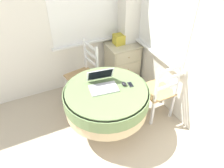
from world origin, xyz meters
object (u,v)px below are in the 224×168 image
at_px(dining_chair_near_back_window, 84,75).
at_px(corner_cabinet, 122,63).
at_px(laptop, 103,83).
at_px(cell_phone, 130,84).
at_px(computer_mouse, 124,84).
at_px(storage_box, 119,39).
at_px(dining_chair_near_right_window, 159,91).
at_px(round_dining_table, 106,99).

bearing_deg(dining_chair_near_back_window, corner_cabinet, 12.97).
distance_m(laptop, cell_phone, 0.35).
bearing_deg(computer_mouse, storage_box, 66.18).
xyz_separation_m(cell_phone, dining_chair_near_back_window, (-0.34, 0.84, -0.28)).
xyz_separation_m(laptop, corner_cabinet, (0.76, 0.89, -0.41)).
bearing_deg(cell_phone, corner_cabinet, 66.88).
xyz_separation_m(computer_mouse, dining_chair_near_right_window, (0.55, -0.03, -0.29)).
bearing_deg(corner_cabinet, cell_phone, -113.12).
bearing_deg(corner_cabinet, round_dining_table, -127.59).
relative_size(laptop, storage_box, 2.28).
height_order(round_dining_table, laptop, laptop).
bearing_deg(storage_box, computer_mouse, -113.82).
bearing_deg(computer_mouse, laptop, 159.38).
xyz_separation_m(dining_chair_near_back_window, storage_box, (0.72, 0.23, 0.35)).
xyz_separation_m(dining_chair_near_back_window, dining_chair_near_right_window, (0.81, -0.84, 0.00)).
xyz_separation_m(cell_phone, dining_chair_near_right_window, (0.47, -0.00, -0.28)).
relative_size(computer_mouse, cell_phone, 0.80).
xyz_separation_m(laptop, storage_box, (0.71, 0.95, 0.03)).
bearing_deg(storage_box, corner_cabinet, -43.91).
bearing_deg(dining_chair_near_back_window, round_dining_table, -88.51).
relative_size(laptop, cell_phone, 3.61).
bearing_deg(laptop, dining_chair_near_back_window, 90.47).
distance_m(cell_phone, dining_chair_near_back_window, 0.94).
xyz_separation_m(laptop, cell_phone, (0.33, -0.12, -0.04)).
distance_m(computer_mouse, dining_chair_near_right_window, 0.63).
distance_m(computer_mouse, storage_box, 1.14).
bearing_deg(dining_chair_near_right_window, computer_mouse, 177.17).
xyz_separation_m(laptop, dining_chair_near_back_window, (-0.01, 0.72, -0.32)).
distance_m(dining_chair_near_back_window, corner_cabinet, 0.80).
bearing_deg(cell_phone, dining_chair_near_back_window, 111.84).
bearing_deg(laptop, round_dining_table, -79.28).
distance_m(round_dining_table, storage_box, 1.26).
relative_size(dining_chair_near_back_window, storage_box, 5.74).
height_order(dining_chair_near_back_window, storage_box, dining_chair_near_back_window).
bearing_deg(corner_cabinet, storage_box, 136.09).
distance_m(round_dining_table, laptop, 0.21).
xyz_separation_m(cell_phone, corner_cabinet, (0.43, 1.02, -0.37)).
height_order(dining_chair_near_right_window, corner_cabinet, dining_chair_near_right_window).
xyz_separation_m(round_dining_table, cell_phone, (0.32, -0.04, 0.16)).
height_order(laptop, corner_cabinet, laptop).
height_order(round_dining_table, storage_box, storage_box).
xyz_separation_m(computer_mouse, dining_chair_near_back_window, (-0.26, 0.81, -0.29)).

